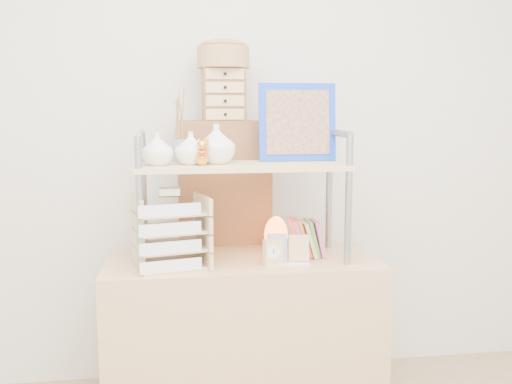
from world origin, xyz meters
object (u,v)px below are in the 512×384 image
Objects in this scene: desk at (243,340)px; letter_tray at (171,235)px; salt_lamp at (276,235)px; cabinet at (225,255)px.

desk is 0.60m from letter_tray.
desk is at bearing -161.74° from salt_lamp.
letter_tray is at bearing -164.96° from salt_lamp.
letter_tray is 0.49m from salt_lamp.
cabinet reaches higher than salt_lamp.
salt_lamp is at bearing -56.45° from cabinet.
desk is 0.49m from salt_lamp.
letter_tray is at bearing -120.03° from cabinet.
salt_lamp reaches higher than desk.
desk is at bearing 13.37° from letter_tray.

